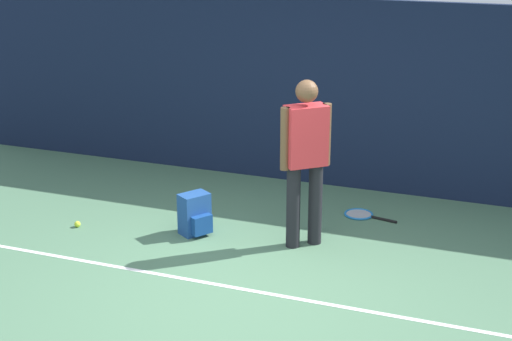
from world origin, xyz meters
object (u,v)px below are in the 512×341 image
at_px(tennis_racket, 361,215).
at_px(tennis_ball_near_player, 77,224).
at_px(tennis_player, 305,154).
at_px(backpack, 195,215).

relative_size(tennis_racket, tennis_ball_near_player, 9.62).
height_order(tennis_player, tennis_ball_near_player, tennis_player).
distance_m(tennis_racket, tennis_ball_near_player, 3.10).
relative_size(tennis_racket, backpack, 1.44).
bearing_deg(tennis_ball_near_player, tennis_racket, 26.59).
height_order(tennis_player, tennis_racket, tennis_player).
height_order(tennis_player, backpack, tennis_player).
bearing_deg(tennis_racket, tennis_ball_near_player, 37.66).
xyz_separation_m(tennis_racket, backpack, (-1.51, -1.10, 0.20)).
distance_m(tennis_player, tennis_ball_near_player, 2.61).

